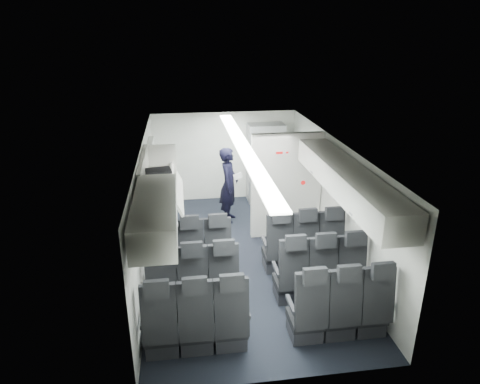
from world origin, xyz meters
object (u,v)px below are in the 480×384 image
object	(u,v)px
seat_row_front	(248,252)
boarding_door	(154,185)
galley_unit	(265,163)
flight_attendant	(229,185)
seat_row_mid	(257,281)
carry_on_bag	(159,176)
seat_row_rear	(269,318)

from	to	relation	value
seat_row_front	boarding_door	size ratio (longest dim) A/B	1.79
galley_unit	flight_attendant	world-z (taller)	galley_unit
seat_row_mid	seat_row_front	bearing A→B (deg)	90.00
seat_row_mid	carry_on_bag	bearing A→B (deg)	144.60
flight_attendant	seat_row_rear	bearing A→B (deg)	-162.88
boarding_door	flight_attendant	bearing A→B (deg)	4.23
seat_row_front	seat_row_mid	size ratio (longest dim) A/B	1.00
boarding_door	carry_on_bag	size ratio (longest dim) A/B	4.85
seat_row_front	flight_attendant	xyz separation A→B (m)	(-0.06, 2.20, 0.42)
seat_row_rear	seat_row_mid	bearing A→B (deg)	90.00
seat_row_mid	galley_unit	xyz separation A→B (m)	(0.95, 4.15, 0.55)
galley_unit	carry_on_bag	distance (m)	4.03
seat_row_rear	flight_attendant	size ratio (longest dim) A/B	2.01
flight_attendant	boarding_door	bearing A→B (deg)	110.47
seat_row_rear	galley_unit	world-z (taller)	galley_unit
seat_row_mid	boarding_door	size ratio (longest dim) A/B	1.79
seat_row_mid	carry_on_bag	distance (m)	2.23
seat_row_rear	galley_unit	distance (m)	5.17
seat_row_rear	boarding_door	size ratio (longest dim) A/B	1.79
seat_row_rear	flight_attendant	distance (m)	4.03
galley_unit	boarding_door	distance (m)	2.84
flight_attendant	carry_on_bag	bearing A→B (deg)	163.48
seat_row_mid	boarding_door	distance (m)	3.45
seat_row_front	flight_attendant	size ratio (longest dim) A/B	2.01
seat_row_front	galley_unit	world-z (taller)	galley_unit
seat_row_front	carry_on_bag	size ratio (longest dim) A/B	8.69
seat_row_front	boarding_door	world-z (taller)	boarding_door
seat_row_mid	seat_row_rear	xyz separation A→B (m)	(0.00, -0.90, 0.00)
seat_row_mid	carry_on_bag	size ratio (longest dim) A/B	8.69
carry_on_bag	seat_row_rear	bearing A→B (deg)	-63.74
seat_row_front	seat_row_rear	xyz separation A→B (m)	(0.00, -1.80, 0.00)
seat_row_front	carry_on_bag	bearing A→B (deg)	175.80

